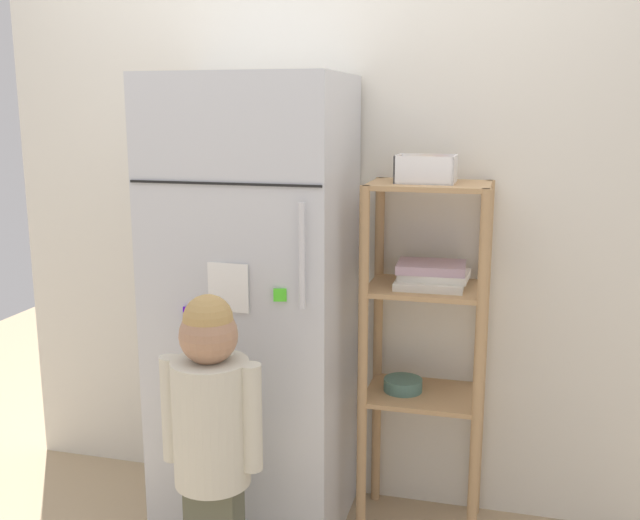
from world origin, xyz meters
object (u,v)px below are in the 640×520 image
at_px(refrigerator, 255,310).
at_px(child_standing, 212,421).
at_px(fruit_bin, 428,171).
at_px(pantry_shelf_unit, 425,319).

height_order(refrigerator, child_standing, refrigerator).
distance_m(child_standing, fruit_bin, 1.14).
relative_size(child_standing, pantry_shelf_unit, 0.78).
height_order(child_standing, pantry_shelf_unit, pantry_shelf_unit).
distance_m(child_standing, pantry_shelf_unit, 0.88).
xyz_separation_m(child_standing, pantry_shelf_unit, (0.60, 0.61, 0.21)).
distance_m(refrigerator, fruit_bin, 0.82).
relative_size(child_standing, fruit_bin, 5.06).
bearing_deg(pantry_shelf_unit, child_standing, -134.45).
bearing_deg(fruit_bin, pantry_shelf_unit, -53.59).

